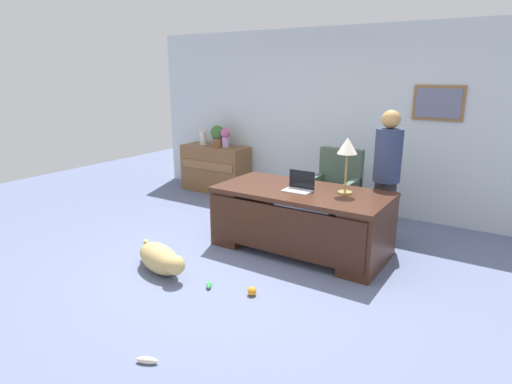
# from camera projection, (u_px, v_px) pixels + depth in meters

# --- Properties ---
(ground_plane) EXTENTS (12.00, 12.00, 0.00)m
(ground_plane) POSITION_uv_depth(u_px,v_px,m) (250.00, 265.00, 4.73)
(ground_plane) COLOR slate
(back_wall) EXTENTS (7.00, 0.16, 2.70)m
(back_wall) POSITION_uv_depth(u_px,v_px,m) (345.00, 120.00, 6.47)
(back_wall) COLOR silver
(back_wall) RESTS_ON ground_plane
(desk) EXTENTS (1.99, 0.99, 0.74)m
(desk) POSITION_uv_depth(u_px,v_px,m) (300.00, 218.00, 5.03)
(desk) COLOR #422316
(desk) RESTS_ON ground_plane
(credenza) EXTENTS (1.21, 0.50, 0.81)m
(credenza) POSITION_uv_depth(u_px,v_px,m) (215.00, 169.00, 7.60)
(credenza) COLOR brown
(credenza) RESTS_ON ground_plane
(armchair) EXTENTS (0.60, 0.59, 1.05)m
(armchair) POSITION_uv_depth(u_px,v_px,m) (335.00, 192.00, 5.85)
(armchair) COLOR #475B4C
(armchair) RESTS_ON ground_plane
(person_standing) EXTENTS (0.32, 0.32, 1.63)m
(person_standing) POSITION_uv_depth(u_px,v_px,m) (386.00, 177.00, 5.16)
(person_standing) COLOR #262323
(person_standing) RESTS_ON ground_plane
(dog_lying) EXTENTS (0.82, 0.48, 0.30)m
(dog_lying) POSITION_uv_depth(u_px,v_px,m) (161.00, 259.00, 4.52)
(dog_lying) COLOR tan
(dog_lying) RESTS_ON ground_plane
(laptop) EXTENTS (0.32, 0.22, 0.22)m
(laptop) POSITION_uv_depth(u_px,v_px,m) (299.00, 186.00, 4.92)
(laptop) COLOR #B2B5BA
(laptop) RESTS_ON desk
(desk_lamp) EXTENTS (0.22, 0.22, 0.63)m
(desk_lamp) POSITION_uv_depth(u_px,v_px,m) (347.00, 149.00, 4.68)
(desk_lamp) COLOR #9E8447
(desk_lamp) RESTS_ON desk
(vase_with_flowers) EXTENTS (0.17, 0.17, 0.33)m
(vase_with_flowers) POSITION_uv_depth(u_px,v_px,m) (225.00, 136.00, 7.32)
(vase_with_flowers) COLOR #B796D0
(vase_with_flowers) RESTS_ON credenza
(vase_empty) EXTENTS (0.12, 0.12, 0.24)m
(vase_empty) POSITION_uv_depth(u_px,v_px,m) (203.00, 138.00, 7.60)
(vase_empty) COLOR silver
(vase_empty) RESTS_ON credenza
(potted_plant) EXTENTS (0.24, 0.24, 0.36)m
(potted_plant) POSITION_uv_depth(u_px,v_px,m) (217.00, 135.00, 7.41)
(potted_plant) COLOR brown
(potted_plant) RESTS_ON credenza
(dog_toy_ball) EXTENTS (0.09, 0.09, 0.09)m
(dog_toy_ball) POSITION_uv_depth(u_px,v_px,m) (252.00, 291.00, 4.08)
(dog_toy_ball) COLOR orange
(dog_toy_ball) RESTS_ON ground_plane
(dog_toy_bone) EXTENTS (0.17, 0.12, 0.05)m
(dog_toy_bone) POSITION_uv_depth(u_px,v_px,m) (147.00, 360.00, 3.13)
(dog_toy_bone) COLOR beige
(dog_toy_bone) RESTS_ON ground_plane
(dog_toy_plush) EXTENTS (0.12, 0.15, 0.05)m
(dog_toy_plush) POSITION_uv_depth(u_px,v_px,m) (209.00, 285.00, 4.24)
(dog_toy_plush) COLOR green
(dog_toy_plush) RESTS_ON ground_plane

